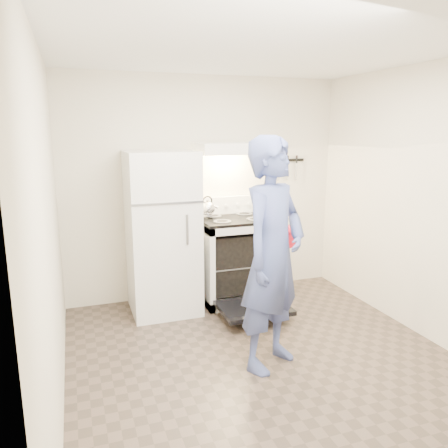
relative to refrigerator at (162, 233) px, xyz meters
The scene contains 15 objects.
floor 1.78m from the refrigerator, 68.20° to the right, with size 3.60×3.60×0.00m, color brown.
back_wall 0.79m from the refrigerator, 31.11° to the left, with size 3.20×0.02×2.50m, color beige.
refrigerator is the anchor object (origin of this frame).
stove_body 0.90m from the refrigerator, ahead, with size 0.76×0.65×0.92m, color white.
cooktop 0.81m from the refrigerator, ahead, with size 0.76×0.65×0.03m, color black.
backsplash 0.89m from the refrigerator, 20.94° to the left, with size 0.76×0.07×0.20m, color white.
oven_door 1.23m from the refrigerator, 35.13° to the right, with size 0.70×0.54×0.04m, color black.
oven_rack 0.91m from the refrigerator, ahead, with size 0.60×0.52×0.01m, color gray.
range_hood 1.19m from the refrigerator, ahead, with size 0.76×0.50×0.12m, color white.
knife_strip 1.81m from the refrigerator, 11.61° to the left, with size 0.40×0.02×0.03m, color black.
pizza_stone 0.84m from the refrigerator, ahead, with size 0.31×0.31×0.02m, color #957551.
tea_kettle 0.59m from the refrigerator, 11.01° to the left, with size 0.20×0.17×0.25m, color silver, non-canonical shape.
utensil_jar 1.17m from the refrigerator, 11.75° to the right, with size 0.09×0.09×0.13m, color silver.
person 1.53m from the refrigerator, 66.56° to the right, with size 0.68×0.45×1.87m, color #3A4B7A.
dutch_oven 1.34m from the refrigerator, 49.03° to the right, with size 0.37×0.30×0.24m, color red, non-canonical shape.
Camera 1 is at (-1.43, -2.97, 1.91)m, focal length 35.00 mm.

